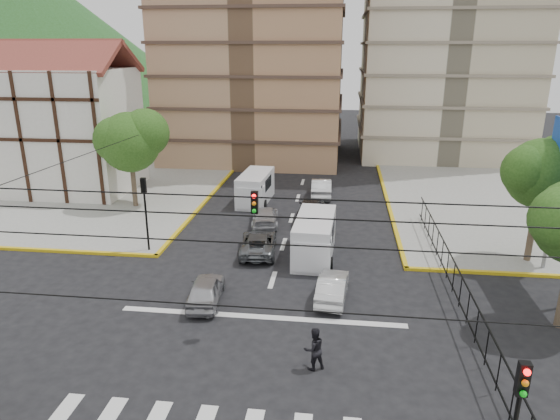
% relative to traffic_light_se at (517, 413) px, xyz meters
% --- Properties ---
extents(ground, '(160.00, 160.00, 0.00)m').
position_rel_traffic_light_se_xyz_m(ground, '(-7.80, 7.80, -3.11)').
color(ground, black).
rests_on(ground, ground).
extents(sidewalk_nw, '(26.00, 26.00, 0.15)m').
position_rel_traffic_light_se_xyz_m(sidewalk_nw, '(-27.80, 27.80, -3.04)').
color(sidewalk_nw, gray).
rests_on(sidewalk_nw, ground).
extents(sidewalk_ne, '(26.00, 26.00, 0.15)m').
position_rel_traffic_light_se_xyz_m(sidewalk_ne, '(12.20, 27.80, -3.04)').
color(sidewalk_ne, gray).
rests_on(sidewalk_ne, ground).
extents(stop_line, '(13.00, 0.40, 0.01)m').
position_rel_traffic_light_se_xyz_m(stop_line, '(-7.80, 9.00, -3.11)').
color(stop_line, silver).
rests_on(stop_line, ground).
extents(tudor_building, '(10.80, 8.05, 12.23)m').
position_rel_traffic_light_se_xyz_m(tudor_building, '(-26.80, 27.80, 2.14)').
color(tudor_building, silver).
rests_on(tudor_building, ground).
extents(distant_hill, '(70.00, 70.00, 28.00)m').
position_rel_traffic_light_se_xyz_m(distant_hill, '(-62.80, 77.80, 10.89)').
color(distant_hill, '#24511B').
rests_on(distant_hill, ground).
extents(park_fence, '(0.10, 22.50, 1.66)m').
position_rel_traffic_light_se_xyz_m(park_fence, '(1.20, 12.30, -3.11)').
color(park_fence, black).
rests_on(park_fence, ground).
extents(tree_park_c, '(4.65, 3.80, 7.25)m').
position_rel_traffic_light_se_xyz_m(tree_park_c, '(6.29, 16.81, 2.22)').
color(tree_park_c, '#473828').
rests_on(tree_park_c, ground).
extents(tree_tudor, '(5.39, 4.40, 7.43)m').
position_rel_traffic_light_se_xyz_m(tree_tudor, '(-19.70, 23.81, 2.11)').
color(tree_tudor, '#473828').
rests_on(tree_tudor, ground).
extents(traffic_light_se, '(0.28, 0.22, 4.40)m').
position_rel_traffic_light_se_xyz_m(traffic_light_se, '(0.00, 0.00, 0.00)').
color(traffic_light_se, black).
rests_on(traffic_light_se, ground).
extents(traffic_light_nw, '(0.28, 0.22, 4.40)m').
position_rel_traffic_light_se_xyz_m(traffic_light_nw, '(-15.60, 15.60, 0.00)').
color(traffic_light_nw, black).
rests_on(traffic_light_nw, ground).
extents(traffic_light_hanging, '(18.00, 9.12, 0.92)m').
position_rel_traffic_light_se_xyz_m(traffic_light_hanging, '(-7.80, 5.76, 2.79)').
color(traffic_light_hanging, black).
rests_on(traffic_light_hanging, ground).
extents(van_right_lane, '(2.30, 5.40, 2.40)m').
position_rel_traffic_light_se_xyz_m(van_right_lane, '(-5.81, 15.86, -1.95)').
color(van_right_lane, silver).
rests_on(van_right_lane, ground).
extents(van_left_lane, '(2.32, 5.26, 2.32)m').
position_rel_traffic_light_se_xyz_m(van_left_lane, '(-11.00, 26.04, -1.98)').
color(van_left_lane, silver).
rests_on(van_left_lane, ground).
extents(car_silver_front_left, '(1.88, 3.89, 1.28)m').
position_rel_traffic_light_se_xyz_m(car_silver_front_left, '(-10.64, 10.08, -2.47)').
color(car_silver_front_left, '#A8A8AC').
rests_on(car_silver_front_left, ground).
extents(car_white_front_right, '(1.64, 3.90, 1.25)m').
position_rel_traffic_light_se_xyz_m(car_white_front_right, '(-4.65, 11.15, -2.49)').
color(car_white_front_right, silver).
rests_on(car_white_front_right, ground).
extents(car_grey_mid_left, '(2.45, 4.57, 1.22)m').
position_rel_traffic_light_se_xyz_m(car_grey_mid_left, '(-9.13, 16.29, -2.50)').
color(car_grey_mid_left, slate).
rests_on(car_grey_mid_left, ground).
extents(car_silver_rear_left, '(2.30, 4.50, 1.25)m').
position_rel_traffic_light_se_xyz_m(car_silver_rear_left, '(-9.47, 21.15, -2.49)').
color(car_silver_rear_left, '#B8B8BD').
rests_on(car_silver_rear_left, ground).
extents(car_darkgrey_mid_right, '(2.03, 4.59, 1.54)m').
position_rel_traffic_light_se_xyz_m(car_darkgrey_mid_right, '(-6.44, 22.72, -2.34)').
color(car_darkgrey_mid_right, '#252427').
rests_on(car_darkgrey_mid_right, ground).
extents(car_white_rear_right, '(1.74, 4.57, 1.49)m').
position_rel_traffic_light_se_xyz_m(car_white_rear_right, '(-5.95, 28.51, -2.37)').
color(car_white_rear_right, silver).
rests_on(car_white_rear_right, ground).
extents(pedestrian_crosswalk, '(1.03, 0.95, 1.71)m').
position_rel_traffic_light_se_xyz_m(pedestrian_crosswalk, '(-5.23, 5.50, -2.26)').
color(pedestrian_crosswalk, black).
rests_on(pedestrian_crosswalk, ground).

